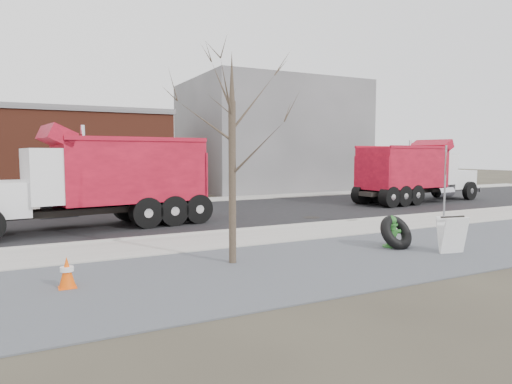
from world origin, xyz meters
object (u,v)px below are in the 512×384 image
truck_tire (396,233)px  dump_truck_red_b (100,177)px  fire_hydrant (392,233)px  dump_truck_red_a (415,171)px  sandwich_board (452,235)px  stop_sign (445,173)px

truck_tire → dump_truck_red_b: dump_truck_red_b is taller
fire_hydrant → dump_truck_red_a: dump_truck_red_a is taller
fire_hydrant → truck_tire: (0.03, -0.15, 0.04)m
fire_hydrant → sandwich_board: sandwich_board is taller
sandwich_board → dump_truck_red_b: 11.89m
truck_tire → sandwich_board: sandwich_board is taller
fire_hydrant → truck_tire: 0.16m
dump_truck_red_a → dump_truck_red_b: bearing=177.1°
sandwich_board → dump_truck_red_b: dump_truck_red_b is taller
dump_truck_red_b → dump_truck_red_a: bearing=176.8°
stop_sign → dump_truck_red_a: (6.07, 7.25, -0.29)m
sandwich_board → dump_truck_red_b: (-7.88, 8.80, 1.32)m
fire_hydrant → sandwich_board: 1.63m
fire_hydrant → dump_truck_red_a: 13.16m
sandwich_board → dump_truck_red_b: size_ratio=0.12×
stop_sign → sandwich_board: (-2.89, -2.78, -1.50)m
dump_truck_red_b → truck_tire: bearing=125.5°
sandwich_board → truck_tire: bearing=135.5°
fire_hydrant → dump_truck_red_b: size_ratio=0.11×
fire_hydrant → dump_truck_red_a: bearing=65.5°
stop_sign → dump_truck_red_a: size_ratio=0.35×
dump_truck_red_a → truck_tire: bearing=-145.2°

